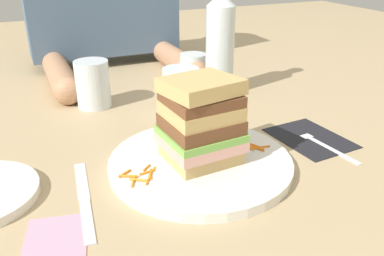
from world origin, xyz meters
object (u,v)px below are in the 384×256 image
(sandwich, at_px, (200,122))
(knife, at_px, (84,200))
(fork, at_px, (319,141))
(juice_glass, at_px, (181,92))
(main_plate, at_px, (200,163))
(napkin_dark, at_px, (310,138))
(empty_tumbler_0, at_px, (93,84))
(water_bottle, at_px, (220,43))
(napkin_pink, at_px, (56,237))
(empty_tumbler_1, at_px, (193,68))

(sandwich, xyz_separation_m, knife, (-0.18, -0.02, -0.08))
(fork, bearing_deg, juice_glass, 124.48)
(main_plate, xyz_separation_m, juice_glass, (0.06, 0.23, 0.03))
(napkin_dark, distance_m, empty_tumbler_0, 0.45)
(water_bottle, distance_m, napkin_pink, 0.57)
(juice_glass, bearing_deg, knife, -134.77)
(water_bottle, bearing_deg, juice_glass, -150.73)
(sandwich, relative_size, empty_tumbler_1, 1.84)
(fork, distance_m, napkin_pink, 0.46)
(empty_tumbler_0, relative_size, empty_tumbler_1, 1.39)
(water_bottle, distance_m, empty_tumbler_1, 0.13)
(fork, relative_size, knife, 0.83)
(fork, bearing_deg, main_plate, 177.48)
(napkin_dark, height_order, water_bottle, water_bottle)
(napkin_dark, height_order, knife, same)
(napkin_dark, xyz_separation_m, empty_tumbler_0, (-0.32, 0.32, 0.05))
(sandwich, distance_m, water_bottle, 0.35)
(napkin_dark, relative_size, knife, 0.71)
(main_plate, distance_m, juice_glass, 0.24)
(water_bottle, relative_size, empty_tumbler_0, 2.64)
(sandwich, bearing_deg, empty_tumbler_1, 67.37)
(fork, relative_size, empty_tumbler_0, 1.68)
(juice_glass, height_order, napkin_pink, juice_glass)
(sandwich, bearing_deg, napkin_pink, -160.22)
(napkin_dark, distance_m, water_bottle, 0.31)
(napkin_dark, xyz_separation_m, juice_glass, (-0.16, 0.22, 0.04))
(water_bottle, height_order, napkin_pink, water_bottle)
(knife, bearing_deg, napkin_dark, 4.44)
(juice_glass, distance_m, napkin_pink, 0.43)
(water_bottle, relative_size, napkin_pink, 3.20)
(juice_glass, distance_m, water_bottle, 0.16)
(sandwich, distance_m, empty_tumbler_0, 0.34)
(juice_glass, bearing_deg, main_plate, -105.44)
(knife, xyz_separation_m, water_bottle, (0.37, 0.32, 0.12))
(sandwich, bearing_deg, napkin_dark, 3.05)
(napkin_dark, bearing_deg, empty_tumbler_1, 99.03)
(sandwich, height_order, empty_tumbler_1, sandwich)
(fork, relative_size, water_bottle, 0.63)
(juice_glass, xyz_separation_m, napkin_pink, (-0.29, -0.31, -0.04))
(main_plate, relative_size, napkin_dark, 2.02)
(knife, bearing_deg, napkin_pink, -125.88)
(napkin_dark, bearing_deg, main_plate, -176.88)
(empty_tumbler_1, height_order, napkin_pink, empty_tumbler_1)
(napkin_dark, height_order, napkin_pink, same)
(fork, relative_size, napkin_pink, 2.03)
(napkin_dark, height_order, empty_tumbler_1, empty_tumbler_1)
(knife, xyz_separation_m, empty_tumbler_0, (0.09, 0.35, 0.05))
(napkin_dark, xyz_separation_m, napkin_pink, (-0.45, -0.09, -0.00))
(main_plate, height_order, empty_tumbler_0, empty_tumbler_0)
(napkin_dark, bearing_deg, juice_glass, 126.76)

